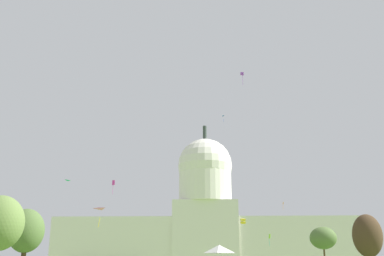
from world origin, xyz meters
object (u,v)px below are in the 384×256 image
Objects in this scene: tree_east_near at (323,238)px; kite_pink_low at (101,214)px; kite_magenta_mid at (113,184)px; kite_orange_mid at (283,204)px; kite_turquoise_low at (71,183)px; tree_west_near at (26,231)px; capitol_building at (205,221)px; kite_blue_high at (224,117)px; kite_yellow_low at (243,221)px; kite_lime_low at (270,237)px; tree_east_far at (367,236)px; kite_violet_high at (242,74)px.

tree_east_near is 5.02× the size of kite_pink_low.
kite_magenta_mid is at bearing -56.82° from kite_pink_low.
tree_east_near is at bearing -123.59° from kite_orange_mid.
tree_west_near is at bearing 123.14° from kite_turquoise_low.
capitol_building is 58.64× the size of kite_pink_low.
kite_turquoise_low is 20.81m from kite_pink_low.
kite_blue_high reaches higher than kite_turquoise_low.
capitol_building is at bearing -73.32° from kite_pink_low.
tree_east_near is at bearing 50.32° from kite_yellow_low.
tree_east_near is 4.24× the size of kite_orange_mid.
capitol_building is 41.00× the size of kite_lime_low.
kite_yellow_low is (39.37, 9.71, 2.40)m from tree_west_near.
kite_violet_high reaches higher than tree_east_far.
capitol_building is 133.37m from tree_west_near.
capitol_building is 85.50× the size of kite_turquoise_low.
capitol_building is at bearing -175.88° from kite_lime_low.
kite_pink_low is at bearing -149.90° from tree_east_far.
kite_blue_high is (38.57, 78.84, 46.33)m from tree_west_near.
capitol_building is 120.21m from kite_yellow_low.
capitol_building is at bearing -95.61° from kite_violet_high.
kite_magenta_mid is at bearing 130.67° from kite_blue_high.
kite_violet_high is (-16.51, -43.60, 31.71)m from kite_orange_mid.
kite_orange_mid is at bearing -79.26° from kite_blue_high.
kite_orange_mid is 94.95m from kite_turquoise_low.
kite_yellow_low is at bearing -85.86° from capitol_building.
tree_east_far is 4.92× the size of kite_pink_low.
kite_yellow_low is 0.27× the size of kite_magenta_mid.
kite_turquoise_low is 0.38× the size of kite_magenta_mid.
tree_west_near is 6.97× the size of kite_turquoise_low.
tree_east_far is at bearing 13.58° from tree_west_near.
kite_blue_high is 53.64m from kite_magenta_mid.
kite_blue_high reaches higher than tree_east_far.
kite_lime_low is at bearing -75.78° from capitol_building.
kite_pink_low is (-26.06, -51.63, -44.60)m from kite_violet_high.
tree_east_near is at bearing 89.75° from tree_east_far.
tree_west_near is 52.71m from kite_magenta_mid.
kite_blue_high is (-26.72, 63.06, 46.48)m from tree_east_far.
kite_violet_high is 1.64× the size of kite_blue_high.
tree_east_near is at bearing -48.58° from kite_turquoise_low.
kite_orange_mid is 63.60m from kite_magenta_mid.
kite_blue_high is at bearing -81.19° from kite_pink_low.
tree_west_near is (-30.71, -129.17, -12.64)m from capitol_building.
kite_yellow_low is at bearing -79.15° from kite_turquoise_low.
kite_pink_low is at bearing -145.31° from kite_yellow_low.
capitol_building is 11.91× the size of tree_east_far.
kite_violet_high is 0.95× the size of kite_magenta_mid.
tree_east_far is 40.65m from kite_lime_low.
tree_west_near is 20.74m from kite_pink_low.
tree_east_far is at bearing -156.90° from kite_blue_high.
kite_violet_high is (-22.82, 23.29, 46.46)m from tree_east_far.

